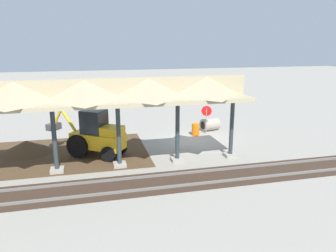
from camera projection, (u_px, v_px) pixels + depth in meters
ground_plane at (195, 140)px, 22.97m from camera, size 120.00×120.00×0.00m
dirt_work_zone at (62, 154)px, 20.19m from camera, size 10.34×7.00×0.01m
platform_canopy at (50, 94)px, 16.39m from camera, size 21.10×3.20×4.90m
rail_tracks at (234, 175)px, 16.96m from camera, size 60.00×2.58×0.15m
stop_sign at (206, 114)px, 24.20m from camera, size 0.69×0.38×2.14m
backhoe at (96, 135)px, 19.64m from camera, size 4.83×3.86×2.82m
dirt_mound at (27, 152)px, 20.47m from camera, size 6.26×6.26×1.54m
concrete_pipe at (210, 124)px, 25.46m from camera, size 1.51×1.24×0.95m
traffic_barrel at (196, 129)px, 24.11m from camera, size 0.56×0.56×0.90m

